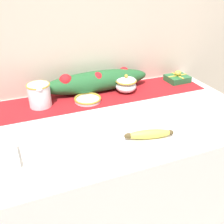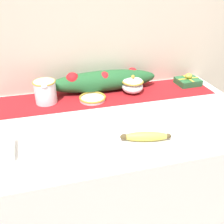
# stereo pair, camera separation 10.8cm
# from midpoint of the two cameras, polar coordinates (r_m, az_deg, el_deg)

# --- Properties ---
(countertop) EXTENTS (1.26, 0.73, 0.92)m
(countertop) POSITION_cam_midpoint_polar(r_m,az_deg,el_deg) (1.43, -1.20, -17.07)
(countertop) COLOR silver
(countertop) RESTS_ON ground_plane
(back_wall) EXTENTS (2.06, 0.04, 2.40)m
(back_wall) POSITION_cam_midpoint_polar(r_m,az_deg,el_deg) (1.39, -7.29, 16.77)
(back_wall) COLOR beige
(back_wall) RESTS_ON ground_plane
(table_runner) EXTENTS (1.16, 0.25, 0.00)m
(table_runner) POSITION_cam_midpoint_polar(r_m,az_deg,el_deg) (1.34, -4.81, 3.61)
(table_runner) COLOR #A8191E
(table_runner) RESTS_ON countertop
(cream_pitcher) EXTENTS (0.11, 0.13, 0.12)m
(cream_pitcher) POSITION_cam_midpoint_polar(r_m,az_deg,el_deg) (1.27, -18.64, 3.80)
(cream_pitcher) COLOR white
(cream_pitcher) RESTS_ON countertop
(sugar_bowl) EXTENTS (0.12, 0.12, 0.10)m
(sugar_bowl) POSITION_cam_midpoint_polar(r_m,az_deg,el_deg) (1.36, 0.93, 6.30)
(sugar_bowl) COLOR white
(sugar_bowl) RESTS_ON countertop
(small_dish) EXTENTS (0.14, 0.14, 0.02)m
(small_dish) POSITION_cam_midpoint_polar(r_m,az_deg,el_deg) (1.28, -7.97, 2.86)
(small_dish) COLOR white
(small_dish) RESTS_ON countertop
(banana) EXTENTS (0.20, 0.08, 0.04)m
(banana) POSITION_cam_midpoint_polar(r_m,az_deg,el_deg) (0.99, 5.41, -5.17)
(banana) COLOR #DBCC4C
(banana) RESTS_ON countertop
(spoon) EXTENTS (0.20, 0.03, 0.01)m
(spoon) POSITION_cam_midpoint_polar(r_m,az_deg,el_deg) (1.27, 9.08, 2.09)
(spoon) COLOR silver
(spoon) RESTS_ON countertop
(napkin_stack) EXTENTS (0.13, 0.13, 0.03)m
(napkin_stack) POSITION_cam_midpoint_polar(r_m,az_deg,el_deg) (0.98, -27.19, -9.75)
(napkin_stack) COLOR white
(napkin_stack) RESTS_ON countertop
(gift_box) EXTENTS (0.13, 0.11, 0.07)m
(gift_box) POSITION_cam_midpoint_polar(r_m,az_deg,el_deg) (1.55, 12.78, 7.55)
(gift_box) COLOR #236638
(gift_box) RESTS_ON countertop
(poinsettia_garland) EXTENTS (0.60, 0.13, 0.12)m
(poinsettia_garland) POSITION_cam_midpoint_polar(r_m,az_deg,el_deg) (1.37, -5.86, 7.00)
(poinsettia_garland) COLOR #235B2D
(poinsettia_garland) RESTS_ON countertop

